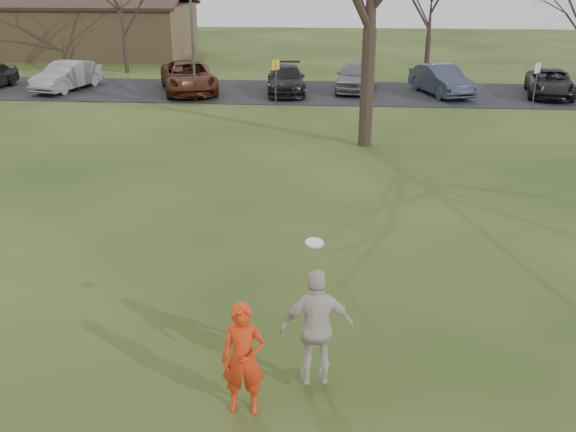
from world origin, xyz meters
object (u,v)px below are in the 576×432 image
(car_1, at_px, (67,76))
(lamp_post, at_px, (191,16))
(player_defender, at_px, (243,359))
(car_3, at_px, (286,80))
(catching_play, at_px, (317,328))
(car_5, at_px, (441,80))
(car_6, at_px, (550,83))
(building, at_px, (49,27))
(car_4, at_px, (355,76))
(car_2, at_px, (188,77))

(car_1, bearing_deg, lamp_post, -1.95)
(player_defender, distance_m, car_1, 27.98)
(car_3, height_order, catching_play, catching_play)
(car_3, bearing_deg, catching_play, -89.86)
(car_1, bearing_deg, car_3, 14.38)
(car_5, bearing_deg, car_3, 161.38)
(car_6, xyz_separation_m, catching_play, (-10.86, -24.56, 0.45))
(building, height_order, lamp_post, lamp_post)
(car_4, xyz_separation_m, lamp_post, (-7.83, -3.04, 3.18))
(car_5, height_order, lamp_post, lamp_post)
(car_3, distance_m, car_5, 7.89)
(car_2, height_order, car_4, car_2)
(car_2, distance_m, car_6, 18.36)
(car_1, xyz_separation_m, catching_play, (14.04, -24.23, 0.37))
(player_defender, distance_m, car_6, 27.81)
(car_3, xyz_separation_m, car_4, (3.55, 0.88, 0.08))
(car_2, height_order, car_5, car_2)
(lamp_post, bearing_deg, car_5, 10.73)
(car_5, distance_m, car_6, 5.43)
(building, bearing_deg, car_2, -45.64)
(player_defender, bearing_deg, lamp_post, 102.22)
(car_4, xyz_separation_m, catching_play, (-1.09, -25.20, 0.35))
(car_3, bearing_deg, car_5, -4.63)
(car_2, bearing_deg, building, 115.80)
(car_4, bearing_deg, car_1, -170.22)
(car_1, height_order, car_5, car_5)
(car_4, bearing_deg, car_5, -3.55)
(car_1, relative_size, lamp_post, 0.71)
(lamp_post, bearing_deg, car_4, 21.24)
(player_defender, distance_m, car_5, 25.85)
(car_6, bearing_deg, catching_play, -102.32)
(car_2, relative_size, lamp_post, 0.89)
(car_5, distance_m, lamp_post, 12.79)
(car_1, bearing_deg, car_5, 14.62)
(car_2, distance_m, lamp_post, 3.79)
(car_1, height_order, car_2, car_2)
(car_4, bearing_deg, car_6, 2.39)
(car_1, bearing_deg, catching_play, -45.96)
(car_3, relative_size, car_5, 1.04)
(car_4, distance_m, car_5, 4.40)
(player_defender, distance_m, car_4, 25.85)
(car_6, bearing_deg, car_5, -167.41)
(car_5, bearing_deg, lamp_post, 171.10)
(car_6, relative_size, lamp_post, 0.75)
(car_6, relative_size, building, 0.23)
(car_3, bearing_deg, building, 138.25)
(building, distance_m, lamp_post, 20.99)
(car_5, bearing_deg, building, 133.61)
(building, xyz_separation_m, lamp_post, (14.00, -15.50, 2.04))
(car_6, xyz_separation_m, lamp_post, (-17.59, -2.41, 3.28))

